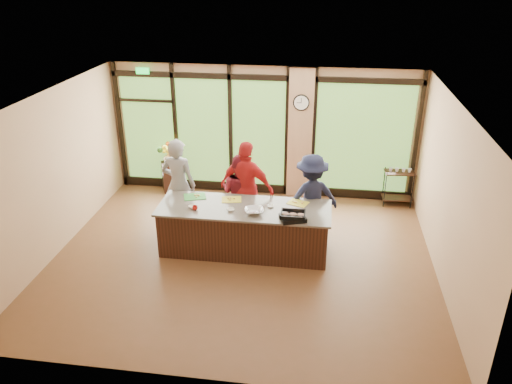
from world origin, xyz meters
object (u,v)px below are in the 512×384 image
(island_base, at_px, (244,230))
(cook_left, at_px, (179,185))
(roasting_pan, at_px, (293,218))
(cook_right, at_px, (311,197))
(flower_stand, at_px, (170,177))
(bar_cart, at_px, (398,183))

(island_base, height_order, cook_left, cook_left)
(cook_left, height_order, roasting_pan, cook_left)
(island_base, relative_size, cook_right, 1.78)
(cook_left, relative_size, roasting_pan, 4.49)
(island_base, bearing_deg, flower_stand, 131.92)
(cook_right, bearing_deg, island_base, 8.31)
(island_base, xyz_separation_m, cook_left, (-1.45, 0.71, 0.53))
(cook_right, bearing_deg, cook_left, -22.30)
(cook_right, xyz_separation_m, flower_stand, (-3.40, 1.74, -0.51))
(cook_right, relative_size, roasting_pan, 4.04)
(flower_stand, bearing_deg, roasting_pan, -66.89)
(cook_left, bearing_deg, roasting_pan, 162.16)
(cook_left, xyz_separation_m, bar_cart, (4.55, 1.74, -0.44))
(cook_left, xyz_separation_m, flower_stand, (-0.75, 1.74, -0.61))
(cook_left, height_order, cook_right, cook_left)
(flower_stand, bearing_deg, island_base, -72.84)
(cook_left, bearing_deg, flower_stand, -59.88)
(island_base, relative_size, bar_cart, 3.50)
(island_base, bearing_deg, cook_left, 153.84)
(island_base, distance_m, roasting_pan, 1.12)
(flower_stand, distance_m, bar_cart, 5.30)
(cook_left, height_order, bar_cart, cook_left)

